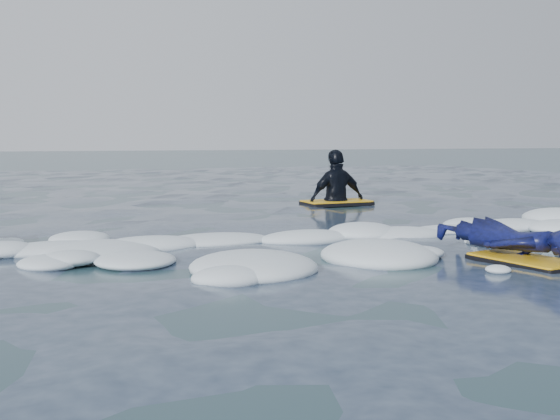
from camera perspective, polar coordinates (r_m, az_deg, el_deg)
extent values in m
plane|color=#173038|center=(6.77, -1.27, -4.75)|extent=(120.00, 120.00, 0.00)
cube|color=black|center=(7.29, 19.24, -4.01)|extent=(0.79, 1.15, 0.05)
cube|color=yellow|center=(7.29, 19.25, -3.73)|extent=(0.77, 1.13, 0.02)
imported|color=navy|center=(7.46, 18.11, -2.24)|extent=(0.97, 1.68, 0.38)
cube|color=black|center=(12.95, 4.63, 0.55)|extent=(1.30, 0.78, 0.06)
cube|color=yellow|center=(12.95, 4.63, 0.73)|extent=(1.27, 0.75, 0.02)
imported|color=black|center=(12.94, 4.63, 0.77)|extent=(1.15, 0.59, 1.88)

